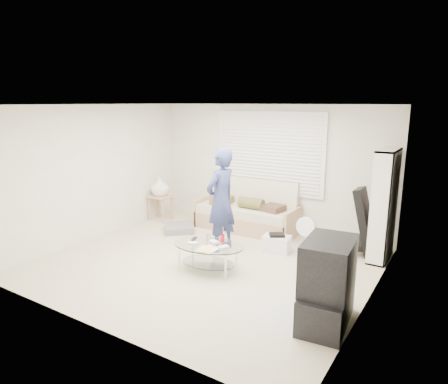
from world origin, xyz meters
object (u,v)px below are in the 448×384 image
Objects in this scene: tv_unit at (327,284)px; coffee_table at (208,250)px; futon_sofa at (247,213)px; bookshelf at (384,205)px.

tv_unit reaches higher than coffee_table.
futon_sofa is 2.15m from coffee_table.
coffee_table is (0.47, -2.10, 0.00)m from futon_sofa.
tv_unit is at bearing -92.97° from bookshelf.
tv_unit reaches higher than futon_sofa.
coffee_table is (-2.14, -1.89, -0.58)m from bookshelf.
coffee_table is at bearing 165.53° from tv_unit.
coffee_table is at bearing -77.29° from futon_sofa.
tv_unit is (2.48, -2.62, 0.17)m from futon_sofa.
futon_sofa is 1.14× the size of bookshelf.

